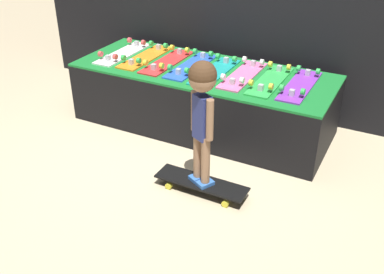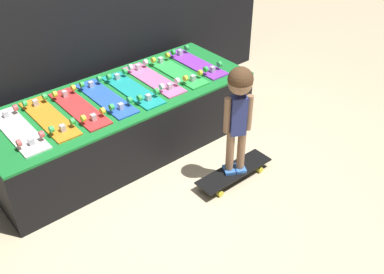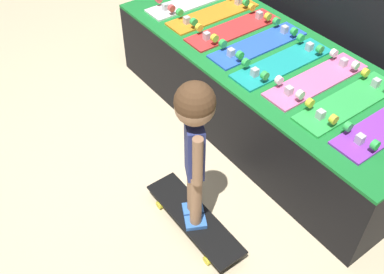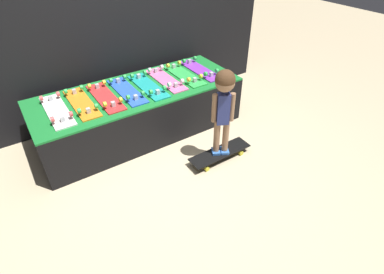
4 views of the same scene
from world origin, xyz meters
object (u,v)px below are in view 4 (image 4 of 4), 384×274
skateboard_on_floor (220,153)px  skateboard_purple_on_rack (200,69)px  skateboard_red_on_rack (105,97)px  skateboard_teal_on_rack (148,85)px  skateboard_blue_on_rack (127,90)px  skateboard_pink_on_rack (165,79)px  skateboard_orange_on_rack (81,102)px  skateboard_green_on_rack (184,74)px  child (224,98)px  skateboard_white_on_rack (57,110)px

skateboard_on_floor → skateboard_purple_on_rack: bearing=67.3°
skateboard_red_on_rack → skateboard_teal_on_rack: (0.51, -0.02, 0.00)m
skateboard_blue_on_rack → skateboard_purple_on_rack: bearing=0.9°
skateboard_blue_on_rack → skateboard_on_floor: bearing=-58.7°
skateboard_pink_on_rack → skateboard_purple_on_rack: 0.51m
skateboard_orange_on_rack → skateboard_teal_on_rack: (0.76, -0.04, 0.00)m
skateboard_green_on_rack → skateboard_teal_on_rack: bearing=-177.3°
skateboard_blue_on_rack → skateboard_pink_on_rack: same height
skateboard_red_on_rack → skateboard_green_on_rack: same height
skateboard_orange_on_rack → child: 1.50m
skateboard_orange_on_rack → skateboard_green_on_rack: 1.27m
skateboard_red_on_rack → skateboard_on_floor: skateboard_red_on_rack is taller
skateboard_blue_on_rack → skateboard_white_on_rack: bearing=-180.0°
skateboard_blue_on_rack → skateboard_on_floor: skateboard_blue_on_rack is taller
skateboard_white_on_rack → skateboard_green_on_rack: (1.53, 0.00, 0.00)m
skateboard_teal_on_rack → skateboard_purple_on_rack: size_ratio=1.00×
skateboard_blue_on_rack → child: (0.60, -0.99, 0.17)m
skateboard_red_on_rack → skateboard_green_on_rack: size_ratio=1.00×
skateboard_blue_on_rack → skateboard_teal_on_rack: same height
skateboard_orange_on_rack → skateboard_blue_on_rack: 0.51m
skateboard_red_on_rack → skateboard_green_on_rack: 1.02m
child → skateboard_teal_on_rack: bearing=137.0°
skateboard_blue_on_rack → skateboard_green_on_rack: size_ratio=1.00×
skateboard_orange_on_rack → skateboard_on_floor: (1.11, -1.00, -0.51)m
skateboard_purple_on_rack → skateboard_on_floor: skateboard_purple_on_rack is taller
skateboard_teal_on_rack → skateboard_green_on_rack: 0.51m
skateboard_green_on_rack → skateboard_orange_on_rack: bearing=179.4°
skateboard_pink_on_rack → skateboard_green_on_rack: bearing=-2.8°
skateboard_red_on_rack → skateboard_purple_on_rack: same height
skateboard_white_on_rack → skateboard_on_floor: bearing=-35.8°
skateboard_pink_on_rack → skateboard_on_floor: size_ratio=1.02×
skateboard_teal_on_rack → skateboard_orange_on_rack: bearing=177.2°
skateboard_red_on_rack → skateboard_teal_on_rack: bearing=-2.4°
skateboard_white_on_rack → skateboard_green_on_rack: 1.53m
skateboard_red_on_rack → child: size_ratio=0.77×
skateboard_green_on_rack → skateboard_purple_on_rack: 0.26m
child → skateboard_on_floor: bearing=-96.4°
skateboard_blue_on_rack → skateboard_teal_on_rack: 0.26m
skateboard_teal_on_rack → skateboard_green_on_rack: (0.51, 0.02, 0.00)m
skateboard_green_on_rack → skateboard_on_floor: bearing=-99.5°
skateboard_green_on_rack → child: size_ratio=0.77×
skateboard_green_on_rack → skateboard_purple_on_rack: same height
skateboard_blue_on_rack → skateboard_green_on_rack: same height
skateboard_white_on_rack → skateboard_blue_on_rack: same height
skateboard_pink_on_rack → skateboard_purple_on_rack: (0.51, 0.00, 0.00)m
skateboard_orange_on_rack → child: (1.11, -1.00, 0.17)m
skateboard_teal_on_rack → child: (0.35, -0.96, 0.17)m
skateboard_white_on_rack → skateboard_teal_on_rack: 1.02m
skateboard_blue_on_rack → skateboard_on_floor: size_ratio=1.02×
skateboard_blue_on_rack → skateboard_pink_on_rack: (0.51, 0.01, 0.00)m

